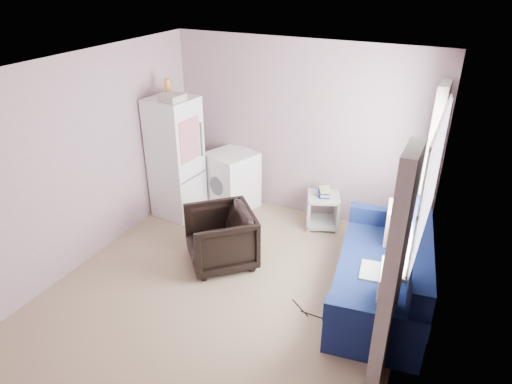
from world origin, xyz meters
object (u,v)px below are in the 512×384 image
Objects in this scene: side_table at (323,208)px; sofa at (386,276)px; fridge at (176,157)px; armchair at (220,235)px; washing_machine at (232,179)px.

sofa is (1.12, -1.23, 0.05)m from side_table.
fridge is at bearing -164.91° from side_table.
sofa is (3.16, -0.68, -0.55)m from fridge.
fridge reaches higher than sofa.
armchair is 0.40× the size of fridge.
washing_machine is (0.62, 0.51, -0.43)m from fridge.
washing_machine is (-0.58, 1.36, 0.06)m from armchair.
side_table is at bearing 21.42° from washing_machine.
sofa is at bearing -5.20° from washing_machine.
armchair is 1.63m from side_table.
washing_machine is 1.43m from side_table.
fridge reaches higher than side_table.
armchair is at bearing -47.03° from washing_machine.
washing_machine is at bearing 44.15° from fridge.
fridge is 0.93× the size of sofa.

